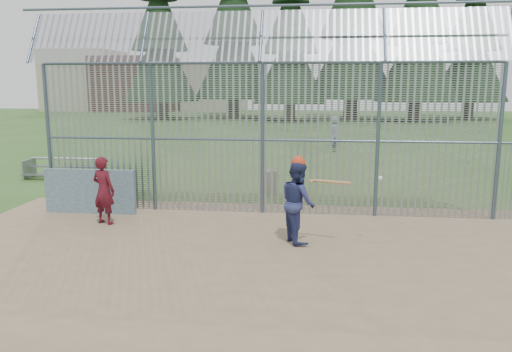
# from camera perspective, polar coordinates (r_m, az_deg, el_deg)

# --- Properties ---
(ground) EXTENTS (120.00, 120.00, 0.00)m
(ground) POSITION_cam_1_polar(r_m,az_deg,el_deg) (10.29, -1.29, -9.15)
(ground) COLOR #2D511E
(ground) RESTS_ON ground
(dirt_infield) EXTENTS (14.00, 10.00, 0.02)m
(dirt_infield) POSITION_cam_1_polar(r_m,az_deg,el_deg) (9.82, -1.69, -10.07)
(dirt_infield) COLOR #756047
(dirt_infield) RESTS_ON ground
(dugout_wall) EXTENTS (2.50, 0.12, 1.20)m
(dugout_wall) POSITION_cam_1_polar(r_m,az_deg,el_deg) (14.13, -18.44, -1.67)
(dugout_wall) COLOR #38566B
(dugout_wall) RESTS_ON dirt_infield
(batter) EXTENTS (0.97, 1.07, 1.79)m
(batter) POSITION_cam_1_polar(r_m,az_deg,el_deg) (10.95, 4.81, -2.99)
(batter) COLOR navy
(batter) RESTS_ON dirt_infield
(onlooker) EXTENTS (0.71, 0.58, 1.70)m
(onlooker) POSITION_cam_1_polar(r_m,az_deg,el_deg) (12.90, -17.01, -1.58)
(onlooker) COLOR maroon
(onlooker) RESTS_ON dirt_infield
(bg_kid_standing) EXTENTS (0.99, 0.99, 1.74)m
(bg_kid_standing) POSITION_cam_1_polar(r_m,az_deg,el_deg) (28.28, 8.95, 5.04)
(bg_kid_standing) COLOR slate
(bg_kid_standing) RESTS_ON ground
(bg_kid_seated) EXTENTS (0.49, 0.43, 0.79)m
(bg_kid_seated) POSITION_cam_1_polar(r_m,az_deg,el_deg) (26.28, 9.01, 3.61)
(bg_kid_seated) COLOR slate
(bg_kid_seated) RESTS_ON ground
(batting_gear) EXTENTS (1.92, 0.44, 0.57)m
(batting_gear) POSITION_cam_1_polar(r_m,az_deg,el_deg) (10.76, 5.62, 1.16)
(batting_gear) COLOR red
(batting_gear) RESTS_ON ground
(trash_can) EXTENTS (0.56, 0.56, 0.82)m
(trash_can) POSITION_cam_1_polar(r_m,az_deg,el_deg) (15.95, 1.64, -0.68)
(trash_can) COLOR gray
(trash_can) RESTS_ON ground
(bleacher) EXTENTS (3.00, 0.95, 0.72)m
(bleacher) POSITION_cam_1_polar(r_m,az_deg,el_deg) (19.81, -21.02, 0.89)
(bleacher) COLOR slate
(bleacher) RESTS_ON ground
(backstop_fence) EXTENTS (20.09, 0.81, 5.30)m
(backstop_fence) POSITION_cam_1_polar(r_m,az_deg,el_deg) (13.09, 8.66, 5.53)
(backstop_fence) COLOR #47566B
(backstop_fence) RESTS_ON ground
(conifer_row) EXTENTS (38.48, 12.26, 20.20)m
(conifer_row) POSITION_cam_1_polar(r_m,az_deg,el_deg) (51.65, 7.55, 18.53)
(conifer_row) COLOR #332319
(conifer_row) RESTS_ON ground
(distant_buildings) EXTENTS (26.50, 10.50, 8.00)m
(distant_buildings) POSITION_cam_1_polar(r_m,az_deg,el_deg) (70.50, -14.01, 10.21)
(distant_buildings) COLOR brown
(distant_buildings) RESTS_ON ground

